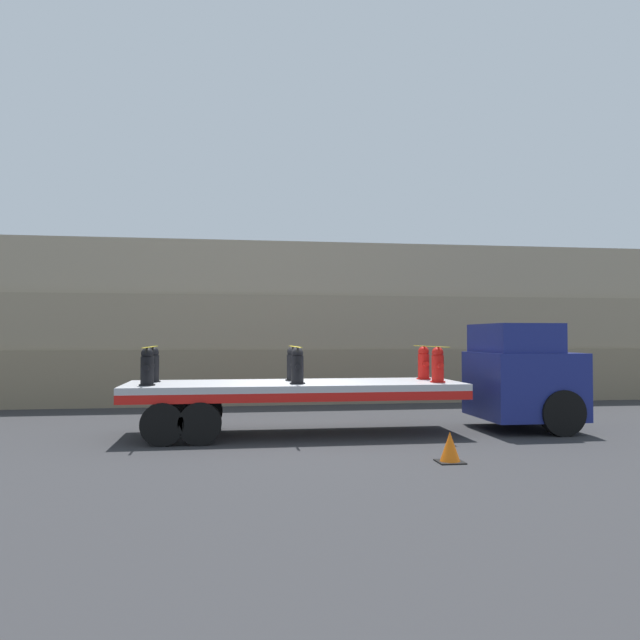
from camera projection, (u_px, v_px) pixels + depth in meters
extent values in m
plane|color=#2D2D30|center=(295.00, 435.00, 15.09)|extent=(120.00, 120.00, 0.00)
cube|color=#84755B|center=(272.00, 375.00, 22.95)|extent=(60.00, 3.00, 1.92)
cube|color=gray|center=(272.00, 323.00, 23.15)|extent=(60.00, 3.00, 1.92)
cube|color=tan|center=(272.00, 272.00, 23.35)|extent=(60.00, 3.00, 1.92)
cube|color=navy|center=(523.00, 385.00, 15.98)|extent=(2.34, 2.46, 1.67)
cube|color=navy|center=(514.00, 338.00, 15.97)|extent=(1.64, 2.27, 0.73)
cube|color=black|center=(546.00, 372.00, 16.08)|extent=(0.94, 2.17, 0.93)
cylinder|color=black|center=(562.00, 413.00, 14.86)|extent=(1.10, 0.28, 1.10)
cylinder|color=black|center=(517.00, 403.00, 17.18)|extent=(1.10, 0.28, 1.10)
cube|color=#B2B2B7|center=(295.00, 385.00, 15.12)|extent=(8.04, 2.50, 0.15)
cube|color=red|center=(301.00, 398.00, 13.92)|extent=(8.04, 0.08, 0.20)
cube|color=red|center=(290.00, 389.00, 16.32)|extent=(8.04, 0.08, 0.20)
cylinder|color=black|center=(200.00, 423.00, 13.64)|extent=(0.94, 0.30, 0.94)
cylinder|color=black|center=(204.00, 411.00, 15.92)|extent=(0.94, 0.30, 0.94)
cylinder|color=black|center=(162.00, 424.00, 13.52)|extent=(0.94, 0.30, 0.94)
cylinder|color=black|center=(172.00, 412.00, 15.80)|extent=(0.94, 0.30, 0.94)
cylinder|color=black|center=(147.00, 385.00, 14.08)|extent=(0.37, 0.37, 0.03)
cylinder|color=black|center=(147.00, 371.00, 14.09)|extent=(0.29, 0.29, 0.65)
sphere|color=black|center=(147.00, 354.00, 14.10)|extent=(0.28, 0.28, 0.28)
cylinder|color=black|center=(146.00, 368.00, 13.89)|extent=(0.13, 0.11, 0.13)
cylinder|color=black|center=(148.00, 367.00, 14.29)|extent=(0.13, 0.11, 0.13)
cylinder|color=black|center=(153.00, 381.00, 15.17)|extent=(0.37, 0.37, 0.03)
cylinder|color=black|center=(153.00, 369.00, 15.18)|extent=(0.29, 0.29, 0.65)
sphere|color=black|center=(153.00, 353.00, 15.19)|extent=(0.28, 0.28, 0.28)
cylinder|color=black|center=(152.00, 366.00, 14.98)|extent=(0.13, 0.11, 0.13)
cylinder|color=black|center=(154.00, 365.00, 15.38)|extent=(0.13, 0.11, 0.13)
cylinder|color=black|center=(297.00, 383.00, 14.58)|extent=(0.37, 0.37, 0.03)
cylinder|color=black|center=(297.00, 370.00, 14.59)|extent=(0.29, 0.29, 0.65)
sphere|color=black|center=(297.00, 353.00, 14.60)|extent=(0.28, 0.28, 0.28)
cylinder|color=black|center=(298.00, 367.00, 14.39)|extent=(0.13, 0.11, 0.13)
cylinder|color=black|center=(296.00, 366.00, 14.79)|extent=(0.13, 0.11, 0.13)
cylinder|color=black|center=(293.00, 380.00, 15.67)|extent=(0.37, 0.37, 0.03)
cylinder|color=black|center=(293.00, 368.00, 15.68)|extent=(0.29, 0.29, 0.65)
sphere|color=black|center=(293.00, 352.00, 15.69)|extent=(0.28, 0.28, 0.28)
cylinder|color=black|center=(293.00, 365.00, 15.48)|extent=(0.13, 0.11, 0.13)
cylinder|color=black|center=(292.00, 364.00, 15.88)|extent=(0.13, 0.11, 0.13)
cylinder|color=red|center=(438.00, 382.00, 15.08)|extent=(0.37, 0.37, 0.03)
cylinder|color=red|center=(438.00, 369.00, 15.08)|extent=(0.29, 0.29, 0.65)
sphere|color=red|center=(438.00, 353.00, 15.09)|extent=(0.28, 0.28, 0.28)
cylinder|color=red|center=(441.00, 366.00, 14.89)|extent=(0.13, 0.11, 0.13)
cylinder|color=red|center=(435.00, 365.00, 15.29)|extent=(0.13, 0.11, 0.13)
cylinder|color=red|center=(424.00, 379.00, 16.17)|extent=(0.37, 0.37, 0.03)
cylinder|color=red|center=(424.00, 367.00, 16.17)|extent=(0.29, 0.29, 0.65)
sphere|color=red|center=(424.00, 352.00, 16.18)|extent=(0.28, 0.28, 0.28)
cylinder|color=red|center=(426.00, 364.00, 15.98)|extent=(0.13, 0.11, 0.13)
cylinder|color=red|center=(421.00, 363.00, 16.38)|extent=(0.13, 0.11, 0.13)
cube|color=yellow|center=(150.00, 347.00, 14.65)|extent=(0.05, 2.70, 0.01)
cube|color=yellow|center=(295.00, 347.00, 15.15)|extent=(0.05, 2.70, 0.01)
cube|color=yellow|center=(430.00, 346.00, 15.64)|extent=(0.05, 2.70, 0.01)
cube|color=black|center=(450.00, 462.00, 11.75)|extent=(0.49, 0.49, 0.03)
cone|color=orange|center=(450.00, 446.00, 11.76)|extent=(0.38, 0.38, 0.55)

